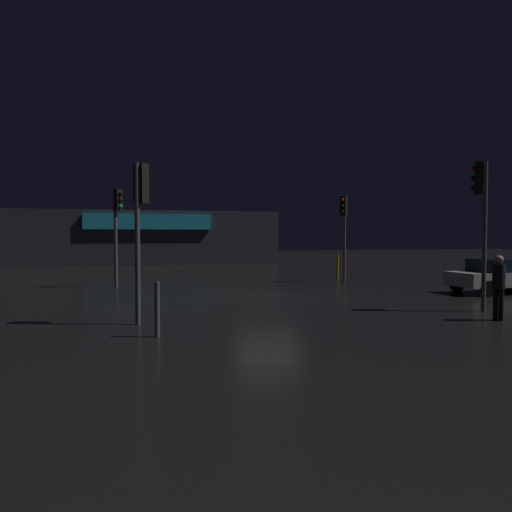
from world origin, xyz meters
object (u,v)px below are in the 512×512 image
store_building (146,238)px  traffic_signal_main (481,204)px  pedestrian (499,282)px  car_near (499,275)px  traffic_signal_cross_right (140,208)px  traffic_signal_opposite (344,220)px  traffic_signal_cross_left (117,219)px

store_building → traffic_signal_main: size_ratio=4.65×
store_building → pedestrian: (7.93, -33.26, -1.14)m
traffic_signal_main → pedestrian: 2.89m
store_building → car_near: (12.81, -27.57, -1.47)m
traffic_signal_cross_right → pedestrian: 9.91m
store_building → traffic_signal_opposite: 23.07m
pedestrian → traffic_signal_cross_right: bearing=168.4°
traffic_signal_cross_right → traffic_signal_cross_left: bearing=93.7°
traffic_signal_opposite → traffic_signal_cross_left: size_ratio=0.97×
traffic_signal_main → car_near: (4.15, 4.03, -2.58)m
traffic_signal_opposite → traffic_signal_cross_right: size_ratio=1.03×
car_near → pedestrian: size_ratio=2.26×
traffic_signal_cross_left → traffic_signal_cross_right: size_ratio=1.05×
store_building → traffic_signal_cross_right: (-1.59, -31.31, 0.85)m
traffic_signal_main → pedestrian: traffic_signal_main is taller
traffic_signal_opposite → traffic_signal_cross_right: 14.42m
traffic_signal_cross_left → pedestrian: (10.17, -12.19, -2.03)m
pedestrian → car_near: bearing=49.4°
store_building → car_near: 30.43m
traffic_signal_opposite → pedestrian: (-0.87, -11.96, -2.10)m
traffic_signal_cross_left → traffic_signal_main: bearing=-44.0°
traffic_signal_cross_left → pedestrian: size_ratio=2.48×
traffic_signal_cross_right → pedestrian: bearing=-11.6°
pedestrian → traffic_signal_main: bearing=66.4°
traffic_signal_cross_left → car_near: traffic_signal_cross_left is taller
car_near → pedestrian: (-4.88, -5.70, 0.33)m
car_near → traffic_signal_main: bearing=-135.8°
traffic_signal_cross_right → car_near: 15.05m
traffic_signal_cross_right → store_building: bearing=87.1°
traffic_signal_opposite → pedestrian: 12.17m
traffic_signal_cross_left → store_building: bearing=83.9°
traffic_signal_cross_right → car_near: traffic_signal_cross_right is taller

